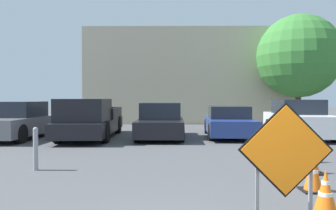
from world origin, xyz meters
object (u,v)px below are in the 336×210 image
Objects in this scene: traffic_cone_third at (311,160)px; traffic_cone_fourth at (304,147)px; pickup_truck at (89,121)px; parked_car_second at (161,122)px; traffic_cone_nearest at (325,195)px; parked_car_nearest at (18,122)px; parked_car_fourth at (298,120)px; parked_car_third at (229,122)px; road_closed_sign at (285,161)px; traffic_cone_second at (313,172)px; bollard_nearest at (36,147)px.

traffic_cone_fourth reaches higher than traffic_cone_third.
parked_car_second is (2.89, 0.26, -0.08)m from pickup_truck.
traffic_cone_nearest is at bearing 106.07° from parked_car_second.
parked_car_second is at bearing -174.28° from parked_car_nearest.
pickup_truck is at bearing 7.32° from parked_car_fourth.
parked_car_third is (-0.61, 6.80, 0.33)m from traffic_cone_third.
parked_car_third reaches higher than traffic_cone_third.
road_closed_sign is 10.70m from parked_car_fourth.
traffic_cone_third is 6.84m from parked_car_third.
pickup_truck is 1.19× the size of parked_car_fourth.
traffic_cone_nearest is 0.95× the size of traffic_cone_second.
traffic_cone_nearest is at bearing 90.73° from parked_car_third.
parked_car_second is at bearing 105.68° from traffic_cone_nearest.
traffic_cone_second is (0.40, 1.31, 0.02)m from traffic_cone_nearest.
traffic_cone_second is 8.18m from parked_car_third.
parked_car_fourth reaches higher than parked_car_nearest.
parked_car_third is at bearing 49.70° from bollard_nearest.
traffic_cone_nearest is 4.13m from traffic_cone_fourth.
traffic_cone_second is at bearing -108.75° from traffic_cone_fourth.
parked_car_third reaches higher than traffic_cone_second.
pickup_truck reaches higher than traffic_cone_third.
parked_car_second is (-2.55, 9.07, 0.33)m from traffic_cone_nearest.
traffic_cone_third is 0.13× the size of parked_car_nearest.
parked_car_third is at bearing 83.78° from road_closed_sign.
parked_car_second is at bearing 118.83° from traffic_cone_third.
road_closed_sign is at bearing -117.71° from traffic_cone_third.
parked_car_nearest is (-7.59, 9.32, -0.19)m from road_closed_sign.
traffic_cone_nearest is 0.14× the size of parked_car_fourth.
bollard_nearest is (-5.20, 2.95, 0.20)m from traffic_cone_nearest.
bollard_nearest is at bearing 163.70° from traffic_cone_second.
traffic_cone_nearest is at bearing 136.27° from parked_car_nearest.
parked_car_second is at bearing 6.56° from parked_car_fourth.
road_closed_sign is 2.39× the size of traffic_cone_nearest.
traffic_cone_second is at bearing 111.19° from parked_car_second.
road_closed_sign is 0.37× the size of parked_car_third.
parked_car_second is (-3.51, 6.37, 0.37)m from traffic_cone_third.
parked_car_third is (8.68, 0.73, -0.08)m from parked_car_nearest.
parked_car_nearest is at bearing 3.41° from parked_car_second.
parked_car_second is at bearing 110.80° from traffic_cone_second.
traffic_cone_second is (1.14, 1.87, -0.55)m from road_closed_sign.
traffic_cone_fourth is at bearing 71.86° from traffic_cone_nearest.
traffic_cone_third is at bearing 134.91° from pickup_truck.
traffic_cone_third is 7.07m from parked_car_fourth.
traffic_cone_third is at bearing 62.29° from road_closed_sign.
road_closed_sign reaches higher than traffic_cone_third.
parked_car_fourth is (11.58, 0.60, 0.04)m from parked_car_nearest.
traffic_cone_nearest is 0.82× the size of traffic_cone_fourth.
parked_car_nearest is 4.47× the size of bollard_nearest.
traffic_cone_third is 1.28m from traffic_cone_fourth.
traffic_cone_nearest is at bearing 36.85° from road_closed_sign.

